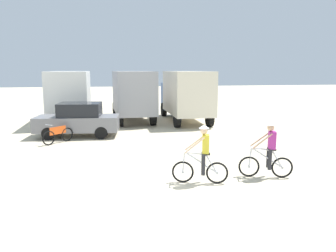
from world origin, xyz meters
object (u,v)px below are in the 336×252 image
at_px(bicycle_spare, 58,135).
at_px(box_truck_white_box, 71,94).
at_px(box_truck_grey_hauler, 132,93).
at_px(sedan_parked, 78,120).
at_px(cyclist_cowboy_hat, 268,152).
at_px(box_truck_cream_rv, 185,94).
at_px(cyclist_orange_shirt, 202,156).

bearing_deg(bicycle_spare, box_truck_white_box, 90.78).
relative_size(box_truck_grey_hauler, sedan_parked, 1.58).
relative_size(sedan_parked, cyclist_cowboy_hat, 2.39).
distance_m(box_truck_grey_hauler, bicycle_spare, 7.75).
distance_m(box_truck_cream_rv, bicycle_spare, 9.40).
xyz_separation_m(box_truck_cream_rv, bicycle_spare, (-7.43, -5.57, -1.48)).
xyz_separation_m(box_truck_white_box, bicycle_spare, (0.09, -6.61, -1.48)).
bearing_deg(box_truck_grey_hauler, sedan_parked, -122.13).
bearing_deg(bicycle_spare, cyclist_cowboy_hat, -40.56).
bearing_deg(cyclist_orange_shirt, box_truck_cream_rv, 79.65).
relative_size(box_truck_white_box, sedan_parked, 1.56).
bearing_deg(sedan_parked, box_truck_white_box, 100.07).
bearing_deg(box_truck_cream_rv, box_truck_grey_hauler, 164.97).
xyz_separation_m(cyclist_cowboy_hat, bicycle_spare, (-7.46, 6.38, -0.45)).
height_order(box_truck_grey_hauler, cyclist_cowboy_hat, box_truck_grey_hauler).
bearing_deg(bicycle_spare, box_truck_grey_hauler, 58.71).
relative_size(box_truck_grey_hauler, cyclist_orange_shirt, 3.77).
xyz_separation_m(sedan_parked, cyclist_cowboy_hat, (6.64, -7.89, -0.04)).
bearing_deg(box_truck_white_box, sedan_parked, -79.93).
bearing_deg(cyclist_cowboy_hat, sedan_parked, 130.09).
bearing_deg(cyclist_orange_shirt, box_truck_white_box, 111.94).
relative_size(box_truck_white_box, bicycle_spare, 5.31).
height_order(sedan_parked, cyclist_orange_shirt, cyclist_orange_shirt).
distance_m(sedan_parked, cyclist_orange_shirt, 9.19).
bearing_deg(box_truck_white_box, bicycle_spare, -89.22).
relative_size(box_truck_cream_rv, cyclist_cowboy_hat, 3.72).
height_order(box_truck_cream_rv, bicycle_spare, box_truck_cream_rv).
relative_size(box_truck_cream_rv, sedan_parked, 1.55).
distance_m(cyclist_orange_shirt, bicycle_spare, 8.39).
relative_size(cyclist_orange_shirt, bicycle_spare, 1.42).
bearing_deg(box_truck_white_box, cyclist_orange_shirt, -68.06).
height_order(box_truck_white_box, sedan_parked, box_truck_white_box).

